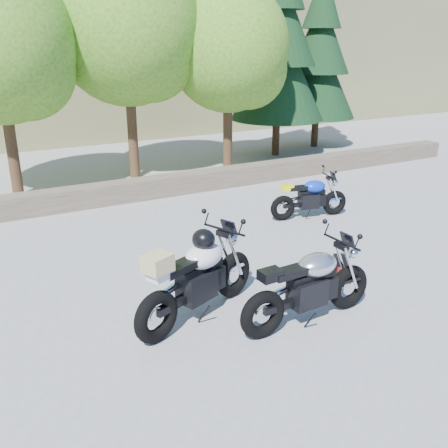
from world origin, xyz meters
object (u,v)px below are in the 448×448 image
(backpack, at_px, (341,264))
(blue_bike, at_px, (310,198))
(silver_bike, at_px, (309,287))
(white_bike, at_px, (197,277))

(backpack, bearing_deg, blue_bike, 84.44)
(silver_bike, height_order, white_bike, white_bike)
(blue_bike, bearing_deg, silver_bike, -117.03)
(blue_bike, bearing_deg, white_bike, -135.59)
(white_bike, xyz_separation_m, backpack, (2.83, 0.15, -0.49))
(white_bike, bearing_deg, backpack, -19.34)
(white_bike, xyz_separation_m, blue_bike, (4.14, 2.74, -0.19))
(white_bike, bearing_deg, blue_bike, 11.16)
(white_bike, relative_size, backpack, 6.94)
(silver_bike, bearing_deg, white_bike, 144.47)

